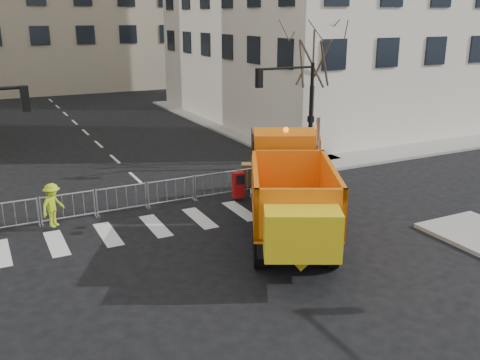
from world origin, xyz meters
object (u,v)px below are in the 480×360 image
plow_truck (290,188)px  cop_b (293,173)px  worker (53,205)px  newspaper_box (238,185)px  cop_a (269,175)px  cop_c (285,173)px

plow_truck → cop_b: size_ratio=5.54×
plow_truck → worker: (-7.43, 4.36, -0.82)m
cop_b → newspaper_box: bearing=-10.4°
worker → newspaper_box: (7.55, -0.08, -0.27)m
plow_truck → newspaper_box: 4.41m
cop_a → cop_b: size_ratio=0.88×
cop_c → worker: bearing=-63.7°
plow_truck → cop_c: bearing=-2.8°
cop_b → cop_c: bearing=-86.5°
worker → plow_truck: bearing=-71.6°
cop_b → cop_a: bearing=-36.9°
cop_b → newspaper_box: cop_b is taller
plow_truck → cop_a: plow_truck is taller
cop_c → cop_b: bearing=32.1°
worker → cop_c: bearing=-40.1°
cop_b → cop_c: (-0.07, 0.60, -0.12)m
cop_a → newspaper_box: size_ratio=1.52×
cop_c → worker: size_ratio=1.01×
cop_b → worker: (-10.11, 0.40, 0.02)m
cop_a → plow_truck: bearing=61.2°
plow_truck → worker: size_ratio=6.39×
plow_truck → worker: bearing=86.7°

